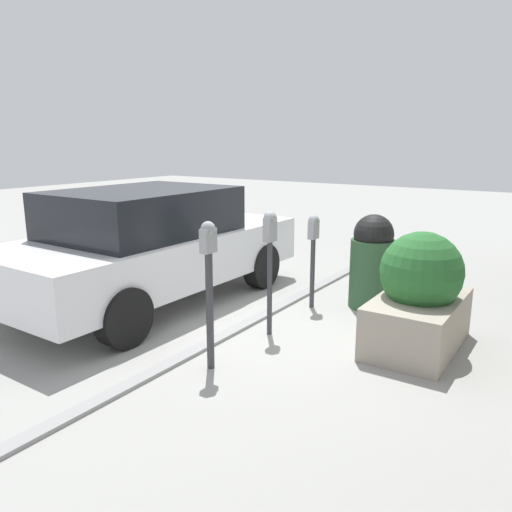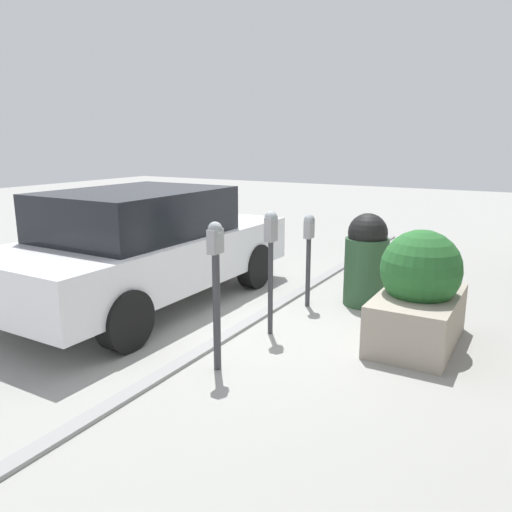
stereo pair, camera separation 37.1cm
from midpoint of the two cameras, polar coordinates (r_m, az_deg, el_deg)
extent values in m
plane|color=#999993|center=(6.21, -2.39, -8.18)|extent=(40.00, 40.00, 0.00)
cube|color=gray|center=(6.24, -3.02, -7.87)|extent=(13.50, 0.16, 0.04)
cylinder|color=#38383D|center=(4.96, -6.67, -6.47)|extent=(0.07, 0.07, 1.19)
cube|color=#99999E|center=(4.77, -6.90, 1.67)|extent=(0.17, 0.09, 0.24)
sphere|color=gray|center=(4.75, -6.94, 3.07)|extent=(0.14, 0.14, 0.14)
cylinder|color=#38383D|center=(5.84, -0.16, -3.73)|extent=(0.06, 0.06, 1.12)
cube|color=#99999E|center=(5.67, -0.16, 3.07)|extent=(0.17, 0.09, 0.28)
sphere|color=gray|center=(5.65, -0.16, 4.47)|extent=(0.14, 0.14, 0.14)
cylinder|color=#38383D|center=(6.86, 4.43, -1.91)|extent=(0.06, 0.06, 0.96)
cube|color=#99999E|center=(6.73, 4.52, 3.10)|extent=(0.17, 0.09, 0.25)
sphere|color=gray|center=(6.71, 4.54, 4.17)|extent=(0.14, 0.14, 0.14)
cube|color=#A39989|center=(5.88, 16.21, -6.94)|extent=(1.46, 0.84, 0.58)
sphere|color=#28662D|center=(5.71, 16.57, -1.50)|extent=(0.88, 0.88, 0.88)
cube|color=silver|center=(7.16, -13.74, -0.03)|extent=(4.52, 2.02, 0.66)
cube|color=black|center=(6.92, -15.05, 4.79)|extent=(2.35, 1.77, 0.61)
cylinder|color=black|center=(7.76, -1.56, -1.14)|extent=(0.69, 0.24, 0.69)
cylinder|color=black|center=(8.83, -11.72, 0.33)|extent=(0.69, 0.24, 0.69)
cylinder|color=black|center=(5.68, -16.55, -7.06)|extent=(0.69, 0.24, 0.69)
cylinder|color=black|center=(7.07, -26.86, -4.00)|extent=(0.69, 0.24, 0.69)
cylinder|color=#2D5133|center=(7.05, 10.97, -1.78)|extent=(0.60, 0.60, 0.94)
sphere|color=black|center=(6.93, 11.17, 2.60)|extent=(0.54, 0.54, 0.54)
camera|label=1|loc=(0.19, 88.20, 0.42)|focal=35.00mm
camera|label=2|loc=(0.19, -91.80, -0.42)|focal=35.00mm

